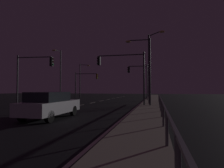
% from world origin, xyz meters
% --- Properties ---
extents(ground_plane, '(112.00, 112.00, 0.00)m').
position_xyz_m(ground_plane, '(0.00, 17.50, 0.00)').
color(ground_plane, black).
rests_on(ground_plane, ground).
extents(sidewalk_right, '(2.12, 77.00, 0.14)m').
position_xyz_m(sidewalk_right, '(7.43, 17.50, 0.07)').
color(sidewalk_right, '#9E937F').
rests_on(sidewalk_right, ground).
extents(lane_markings_center, '(0.14, 50.00, 0.01)m').
position_xyz_m(lane_markings_center, '(0.00, 21.00, 0.01)').
color(lane_markings_center, silver).
rests_on(lane_markings_center, ground).
extents(lane_edge_line, '(0.14, 53.00, 0.01)m').
position_xyz_m(lane_edge_line, '(6.12, 22.50, 0.01)').
color(lane_edge_line, silver).
rests_on(lane_edge_line, ground).
extents(car, '(1.83, 4.40, 1.57)m').
position_xyz_m(car, '(1.89, 8.09, 0.82)').
color(car, silver).
rests_on(car, ground).
extents(traffic_light_mid_right, '(5.17, 0.35, 5.48)m').
position_xyz_m(traffic_light_mid_right, '(4.58, 17.54, 4.07)').
color(traffic_light_mid_right, '#2D3033').
rests_on(traffic_light_mid_right, sidewalk_right).
extents(traffic_light_near_right, '(4.20, 0.65, 5.43)m').
position_xyz_m(traffic_light_near_right, '(-4.81, 15.50, 3.84)').
color(traffic_light_near_right, '#4C4C51').
rests_on(traffic_light_near_right, ground).
extents(traffic_light_overhead_east, '(3.07, 0.56, 5.39)m').
position_xyz_m(traffic_light_overhead_east, '(5.43, 26.66, 3.89)').
color(traffic_light_overhead_east, '#4C4C51').
rests_on(traffic_light_overhead_east, sidewalk_right).
extents(traffic_light_near_left, '(4.44, 0.87, 4.97)m').
position_xyz_m(traffic_light_near_left, '(-5.07, 31.45, 3.54)').
color(traffic_light_near_left, '#2D3033').
rests_on(traffic_light_near_left, ground).
extents(street_lamp_mid_block, '(2.56, 0.37, 6.81)m').
position_xyz_m(street_lamp_mid_block, '(6.97, 17.28, 4.31)').
color(street_lamp_mid_block, '#38383D').
rests_on(street_lamp_mid_block, sidewalk_right).
extents(street_lamp_corner, '(0.72, 1.75, 8.00)m').
position_xyz_m(street_lamp_corner, '(-7.01, 24.97, 4.74)').
color(street_lamp_corner, '#4C4C51').
rests_on(street_lamp_corner, ground).
extents(street_lamp_median, '(1.78, 1.32, 7.01)m').
position_xyz_m(street_lamp_median, '(-7.06, 34.17, 4.24)').
color(street_lamp_median, '#2D3033').
rests_on(street_lamp_median, ground).
extents(street_lamp_far_end, '(1.78, 1.94, 7.82)m').
position_xyz_m(street_lamp_far_end, '(7.50, 19.28, 4.85)').
color(street_lamp_far_end, '#2D3033').
rests_on(street_lamp_far_end, sidewalk_right).
extents(barrier_fence, '(0.09, 25.36, 0.98)m').
position_xyz_m(barrier_fence, '(8.34, 10.64, 0.87)').
color(barrier_fence, '#59595E').
rests_on(barrier_fence, sidewalk_right).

